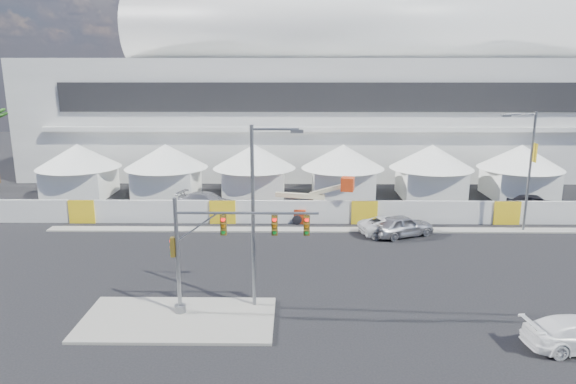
{
  "coord_description": "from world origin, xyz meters",
  "views": [
    {
      "loc": [
        0.01,
        -27.42,
        12.78
      ],
      "look_at": [
        -0.41,
        10.0,
        3.82
      ],
      "focal_mm": 32.0,
      "sensor_mm": 36.0,
      "label": 1
    }
  ],
  "objects_px": {
    "pickup_curb": "(392,226)",
    "sedan_silver": "(403,226)",
    "lot_car_c": "(207,201)",
    "traffic_mast": "(212,250)",
    "streetlight_median": "(258,205)",
    "boom_lift": "(294,208)",
    "streetlight_curb": "(528,163)",
    "lot_car_b": "(534,203)"
  },
  "relations": [
    {
      "from": "sedan_silver",
      "to": "boom_lift",
      "type": "height_order",
      "value": "boom_lift"
    },
    {
      "from": "lot_car_b",
      "to": "boom_lift",
      "type": "xyz_separation_m",
      "value": [
        -22.16,
        -2.94,
        0.27
      ]
    },
    {
      "from": "streetlight_curb",
      "to": "streetlight_median",
      "type": "bearing_deg",
      "value": -145.66
    },
    {
      "from": "lot_car_b",
      "to": "lot_car_c",
      "type": "height_order",
      "value": "lot_car_c"
    },
    {
      "from": "pickup_curb",
      "to": "lot_car_b",
      "type": "distance_m",
      "value": 15.9
    },
    {
      "from": "lot_car_c",
      "to": "boom_lift",
      "type": "height_order",
      "value": "boom_lift"
    },
    {
      "from": "streetlight_curb",
      "to": "boom_lift",
      "type": "xyz_separation_m",
      "value": [
        -18.41,
        3.0,
        -4.5
      ]
    },
    {
      "from": "streetlight_median",
      "to": "boom_lift",
      "type": "bearing_deg",
      "value": 83.63
    },
    {
      "from": "traffic_mast",
      "to": "streetlight_median",
      "type": "height_order",
      "value": "streetlight_median"
    },
    {
      "from": "lot_car_b",
      "to": "lot_car_c",
      "type": "relative_size",
      "value": 0.85
    },
    {
      "from": "streetlight_curb",
      "to": "lot_car_c",
      "type": "bearing_deg",
      "value": 166.86
    },
    {
      "from": "traffic_mast",
      "to": "streetlight_median",
      "type": "xyz_separation_m",
      "value": [
        2.35,
        0.94,
        2.17
      ]
    },
    {
      "from": "sedan_silver",
      "to": "pickup_curb",
      "type": "xyz_separation_m",
      "value": [
        -0.74,
        0.38,
        -0.12
      ]
    },
    {
      "from": "pickup_curb",
      "to": "streetlight_curb",
      "type": "relative_size",
      "value": 0.55
    },
    {
      "from": "lot_car_c",
      "to": "traffic_mast",
      "type": "relative_size",
      "value": 0.74
    },
    {
      "from": "sedan_silver",
      "to": "boom_lift",
      "type": "bearing_deg",
      "value": 40.28
    },
    {
      "from": "lot_car_b",
      "to": "traffic_mast",
      "type": "xyz_separation_m",
      "value": [
        -26.4,
        -20.75,
        2.84
      ]
    },
    {
      "from": "pickup_curb",
      "to": "lot_car_b",
      "type": "bearing_deg",
      "value": -79.13
    },
    {
      "from": "lot_car_c",
      "to": "streetlight_median",
      "type": "xyz_separation_m",
      "value": [
        6.17,
        -20.04,
        5.01
      ]
    },
    {
      "from": "sedan_silver",
      "to": "streetlight_median",
      "type": "height_order",
      "value": "streetlight_median"
    },
    {
      "from": "lot_car_c",
      "to": "lot_car_b",
      "type": "bearing_deg",
      "value": -71.95
    },
    {
      "from": "pickup_curb",
      "to": "boom_lift",
      "type": "distance_m",
      "value": 8.78
    },
    {
      "from": "lot_car_c",
      "to": "traffic_mast",
      "type": "distance_m",
      "value": 21.52
    },
    {
      "from": "streetlight_median",
      "to": "streetlight_curb",
      "type": "distance_m",
      "value": 24.58
    },
    {
      "from": "sedan_silver",
      "to": "lot_car_b",
      "type": "height_order",
      "value": "sedan_silver"
    },
    {
      "from": "pickup_curb",
      "to": "traffic_mast",
      "type": "xyz_separation_m",
      "value": [
        -12.06,
        -13.86,
        2.92
      ]
    },
    {
      "from": "sedan_silver",
      "to": "lot_car_c",
      "type": "xyz_separation_m",
      "value": [
        -16.62,
        7.51,
        -0.03
      ]
    },
    {
      "from": "lot_car_c",
      "to": "streetlight_curb",
      "type": "xyz_separation_m",
      "value": [
        26.47,
        -6.18,
        4.76
      ]
    },
    {
      "from": "pickup_curb",
      "to": "lot_car_b",
      "type": "height_order",
      "value": "lot_car_b"
    },
    {
      "from": "sedan_silver",
      "to": "traffic_mast",
      "type": "bearing_deg",
      "value": 113.59
    },
    {
      "from": "pickup_curb",
      "to": "streetlight_median",
      "type": "xyz_separation_m",
      "value": [
        -9.71,
        -12.92,
        5.09
      ]
    },
    {
      "from": "sedan_silver",
      "to": "streetlight_curb",
      "type": "xyz_separation_m",
      "value": [
        9.85,
        1.34,
        4.73
      ]
    },
    {
      "from": "pickup_curb",
      "to": "sedan_silver",
      "type": "bearing_deg",
      "value": -132.22
    },
    {
      "from": "boom_lift",
      "to": "pickup_curb",
      "type": "bearing_deg",
      "value": -12.89
    },
    {
      "from": "streetlight_median",
      "to": "boom_lift",
      "type": "height_order",
      "value": "streetlight_median"
    },
    {
      "from": "sedan_silver",
      "to": "traffic_mast",
      "type": "distance_m",
      "value": 18.8
    },
    {
      "from": "streetlight_median",
      "to": "streetlight_curb",
      "type": "bearing_deg",
      "value": 34.34
    },
    {
      "from": "lot_car_b",
      "to": "boom_lift",
      "type": "relative_size",
      "value": 0.58
    },
    {
      "from": "pickup_curb",
      "to": "streetlight_median",
      "type": "bearing_deg",
      "value": 128.26
    },
    {
      "from": "streetlight_median",
      "to": "boom_lift",
      "type": "relative_size",
      "value": 1.2
    },
    {
      "from": "pickup_curb",
      "to": "lot_car_b",
      "type": "relative_size",
      "value": 1.1
    },
    {
      "from": "sedan_silver",
      "to": "pickup_curb",
      "type": "height_order",
      "value": "sedan_silver"
    }
  ]
}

